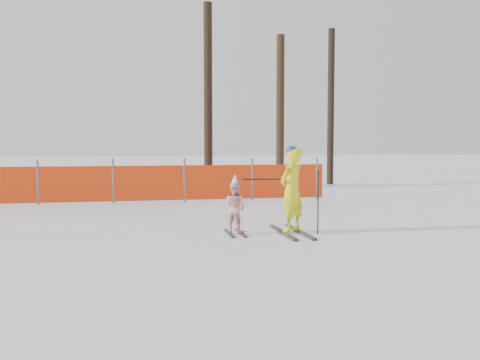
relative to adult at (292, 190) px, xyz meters
name	(u,v)px	position (x,y,z in m)	size (l,w,h in m)	color
ground	(246,237)	(-0.94, -0.27, -0.81)	(120.00, 120.00, 0.00)	white
adult	(292,190)	(0.00, 0.00, 0.00)	(0.68, 1.68, 1.64)	black
child	(235,207)	(-1.05, 0.13, -0.30)	(0.57, 0.88, 1.11)	black
ski_poles	(296,193)	(0.05, -0.09, -0.04)	(1.39, 0.34, 1.19)	black
safety_fence	(41,185)	(-5.36, 5.79, -0.25)	(16.20, 0.06, 1.25)	#595960
tree_trunks	(265,104)	(2.12, 10.42, 2.36)	(5.41, 1.42, 6.86)	#312316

